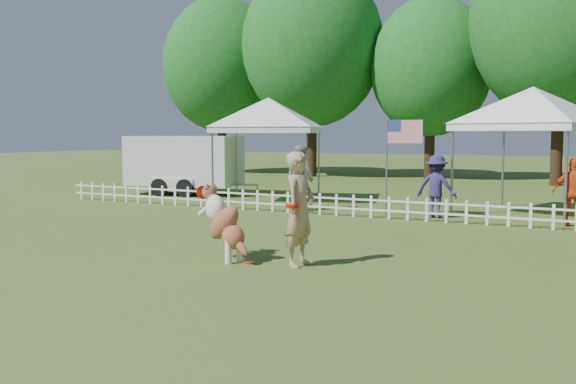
% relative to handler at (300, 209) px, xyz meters
% --- Properties ---
extents(ground, '(120.00, 120.00, 0.00)m').
position_rel_handler_xyz_m(ground, '(-0.88, -0.57, -0.97)').
color(ground, '#3E5A1C').
rests_on(ground, ground).
extents(picket_fence, '(22.00, 0.08, 0.60)m').
position_rel_handler_xyz_m(picket_fence, '(-0.88, 6.43, -0.67)').
color(picket_fence, white).
rests_on(picket_fence, ground).
extents(handler, '(0.49, 0.72, 1.94)m').
position_rel_handler_xyz_m(handler, '(0.00, 0.00, 0.00)').
color(handler, tan).
rests_on(handler, ground).
extents(dog, '(1.35, 0.89, 1.33)m').
position_rel_handler_xyz_m(dog, '(-1.37, -0.21, -0.30)').
color(dog, brown).
rests_on(dog, ground).
extents(frisbee_on_turf, '(0.23, 0.23, 0.02)m').
position_rel_handler_xyz_m(frisbee_on_turf, '(-0.88, -0.21, -0.96)').
color(frisbee_on_turf, red).
rests_on(frisbee_on_turf, ground).
extents(canopy_tent_left, '(4.09, 4.09, 3.35)m').
position_rel_handler_xyz_m(canopy_tent_left, '(-5.73, 9.01, 0.71)').
color(canopy_tent_left, white).
rests_on(canopy_tent_left, ground).
extents(canopy_tent_right, '(4.10, 4.10, 3.42)m').
position_rel_handler_xyz_m(canopy_tent_right, '(2.52, 8.98, 0.74)').
color(canopy_tent_right, white).
rests_on(canopy_tent_right, ground).
extents(cargo_trailer, '(5.34, 3.15, 2.20)m').
position_rel_handler_xyz_m(cargo_trailer, '(-9.67, 9.64, 0.13)').
color(cargo_trailer, white).
rests_on(cargo_trailer, ground).
extents(flag_pole, '(1.03, 0.16, 2.66)m').
position_rel_handler_xyz_m(flag_pole, '(-0.90, 6.98, 0.36)').
color(flag_pole, gray).
rests_on(flag_pole, ground).
extents(spectator_a, '(1.13, 1.02, 1.92)m').
position_rel_handler_xyz_m(spectator_a, '(-3.60, 7.16, -0.01)').
color(spectator_a, gray).
rests_on(spectator_a, ground).
extents(spectator_b, '(1.14, 0.73, 1.67)m').
position_rel_handler_xyz_m(spectator_b, '(0.38, 7.29, -0.13)').
color(spectator_b, navy).
rests_on(spectator_b, ground).
extents(spectator_c, '(0.99, 0.46, 1.65)m').
position_rel_handler_xyz_m(spectator_c, '(3.72, 7.27, -0.14)').
color(spectator_c, '#EF501C').
rests_on(spectator_c, ground).
extents(tree_far_left, '(6.60, 6.60, 11.00)m').
position_rel_handler_xyz_m(tree_far_left, '(-15.88, 21.43, 4.53)').
color(tree_far_left, '#19571D').
rests_on(tree_far_left, ground).
extents(tree_left, '(7.40, 7.40, 12.00)m').
position_rel_handler_xyz_m(tree_left, '(-9.88, 20.93, 5.03)').
color(tree_left, '#19571D').
rests_on(tree_left, ground).
extents(tree_center_left, '(6.00, 6.00, 9.80)m').
position_rel_handler_xyz_m(tree_center_left, '(-3.88, 21.93, 3.93)').
color(tree_center_left, '#19571D').
rests_on(tree_center_left, ground).
extents(tree_center_right, '(7.60, 7.60, 12.60)m').
position_rel_handler_xyz_m(tree_center_right, '(2.12, 20.43, 5.33)').
color(tree_center_right, '#19571D').
rests_on(tree_center_right, ground).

